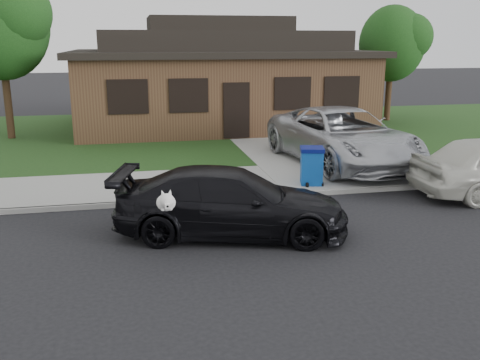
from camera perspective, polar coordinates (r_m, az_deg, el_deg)
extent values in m
plane|color=black|center=(9.64, -10.97, -8.90)|extent=(120.00, 120.00, 0.00)
cube|color=gray|center=(14.35, -11.38, -0.76)|extent=(60.00, 3.00, 0.12)
cube|color=gray|center=(12.91, -11.29, -2.50)|extent=(60.00, 0.12, 0.12)
cube|color=#193814|center=(22.17, -11.65, 4.67)|extent=(60.00, 13.00, 0.13)
cube|color=gray|center=(20.13, 5.78, 3.91)|extent=(4.50, 13.00, 0.14)
imported|color=black|center=(10.68, -0.94, -2.40)|extent=(4.96, 2.98, 1.35)
ellipsoid|color=white|center=(9.67, -7.90, -2.40)|extent=(0.34, 0.40, 0.30)
sphere|color=white|center=(9.42, -7.82, -2.22)|extent=(0.26, 0.26, 0.26)
cube|color=white|center=(9.31, -7.76, -2.70)|extent=(0.09, 0.12, 0.08)
sphere|color=black|center=(9.26, -7.73, -2.81)|extent=(0.04, 0.04, 0.04)
cone|color=white|center=(9.43, -8.27, -1.37)|extent=(0.11, 0.11, 0.14)
cone|color=white|center=(9.43, -7.47, -1.33)|extent=(0.11, 0.11, 0.14)
imported|color=#B6B9BE|center=(16.53, 10.85, 4.59)|extent=(3.53, 6.38, 1.69)
cube|color=#0E449A|center=(14.11, 7.64, 1.28)|extent=(0.67, 0.67, 0.90)
cube|color=#070F57|center=(14.01, 7.71, 3.27)|extent=(0.73, 0.73, 0.10)
cylinder|color=black|center=(13.89, 7.18, -0.54)|extent=(0.08, 0.15, 0.14)
cylinder|color=black|center=(14.02, 8.73, -0.45)|extent=(0.08, 0.15, 0.14)
cube|color=#422B1C|center=(24.28, -2.28, 9.53)|extent=(12.00, 8.00, 3.00)
cube|color=black|center=(24.19, -2.32, 13.37)|extent=(12.60, 8.60, 0.25)
cube|color=black|center=(24.18, -2.34, 14.61)|extent=(10.00, 6.50, 0.80)
cube|color=black|center=(24.19, -2.35, 16.27)|extent=(6.00, 3.50, 0.60)
cube|color=black|center=(20.38, -0.37, 7.42)|extent=(1.00, 0.06, 2.10)
cube|color=black|center=(19.92, -11.86, 8.68)|extent=(1.30, 0.05, 1.10)
cube|color=black|center=(20.04, -5.49, 8.96)|extent=(1.30, 0.05, 1.10)
cube|color=black|center=(20.86, 5.63, 9.18)|extent=(1.30, 0.05, 1.10)
cube|color=black|center=(21.54, 10.78, 9.17)|extent=(1.30, 0.05, 1.10)
cylinder|color=#332114|center=(22.44, -23.47, 7.24)|extent=(0.28, 0.28, 2.48)
sphere|color=#26591E|center=(21.66, -22.76, 16.13)|extent=(2.52, 2.52, 2.52)
cylinder|color=#332114|center=(26.38, 15.51, 8.37)|extent=(0.28, 0.28, 2.03)
ellipsoid|color=#143811|center=(26.25, 15.89, 13.82)|extent=(3.00, 3.00, 3.45)
sphere|color=#26591E|center=(26.13, 17.61, 14.36)|extent=(2.10, 2.10, 2.10)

